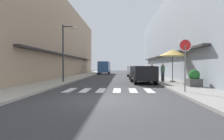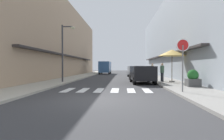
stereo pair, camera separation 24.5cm
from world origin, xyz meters
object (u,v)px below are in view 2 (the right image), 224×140
parked_car_near (142,72)px  parked_car_mid (137,71)px  cafe_umbrella (172,53)px  pedestrian_walking_near (162,72)px  delivery_van (105,67)px  parked_car_far (134,70)px  round_street_sign (183,51)px  street_lamp (65,47)px  planter_corner (193,79)px  pedestrian_walking_far (152,69)px

parked_car_near → parked_car_mid: 5.56m
cafe_umbrella → pedestrian_walking_near: cafe_umbrella is taller
delivery_van → pedestrian_walking_near: bearing=-71.6°
parked_car_far → round_street_sign: bearing=-85.5°
street_lamp → planter_corner: street_lamp is taller
delivery_van → round_street_sign: size_ratio=1.98×
parked_car_mid → cafe_umbrella: 6.01m
parked_car_mid → pedestrian_walking_far: bearing=67.2°
cafe_umbrella → planter_corner: size_ratio=2.51×
parked_car_mid → delivery_van: 15.95m
parked_car_near → planter_corner: size_ratio=3.79×
cafe_umbrella → pedestrian_walking_far: bearing=89.7°
parked_car_far → round_street_sign: (1.46, -18.46, 1.30)m
street_lamp → pedestrian_walking_far: bearing=52.3°
round_street_sign → pedestrian_walking_far: bearing=86.2°
parked_car_far → pedestrian_walking_far: pedestrian_walking_far is taller
parked_car_near → round_street_sign: 6.72m
pedestrian_walking_far → parked_car_near: bearing=57.9°
parked_car_near → pedestrian_walking_near: bearing=12.2°
street_lamp → cafe_umbrella: (9.24, 0.50, -0.53)m
delivery_van → pedestrian_walking_near: (6.77, -20.32, -0.46)m
parked_car_mid → street_lamp: size_ratio=0.84×
round_street_sign → pedestrian_walking_far: size_ratio=1.52×
parked_car_near → cafe_umbrella: (2.61, 0.42, 1.68)m
parked_car_far → delivery_van: delivery_van is taller
delivery_van → parked_car_near: bearing=-76.4°
pedestrian_walking_far → round_street_sign: bearing=66.8°
parked_car_far → cafe_umbrella: cafe_umbrella is taller
parked_car_mid → street_lamp: 8.99m
street_lamp → pedestrian_walking_far: size_ratio=2.71×
parked_car_near → planter_corner: bearing=-50.2°
parked_car_mid → planter_corner: bearing=-71.9°
parked_car_far → cafe_umbrella: size_ratio=1.49×
delivery_van → pedestrian_walking_far: bearing=-48.8°
round_street_sign → parked_car_mid: bearing=96.9°
delivery_van → cafe_umbrella: cafe_umbrella is taller
parked_car_far → street_lamp: street_lamp is taller
delivery_van → street_lamp: (-1.63, -20.79, 1.73)m
round_street_sign → planter_corner: round_street_sign is taller
street_lamp → parked_car_near: bearing=0.7°
round_street_sign → planter_corner: 3.60m
parked_car_far → parked_car_mid: bearing=-90.0°
parked_car_far → cafe_umbrella: (2.61, -11.61, 1.68)m
parked_car_mid → delivery_van: (-5.00, 15.14, 0.48)m
delivery_van → planter_corner: delivery_van is taller
pedestrian_walking_far → street_lamp: bearing=32.8°
parked_car_near → pedestrian_walking_far: pedestrian_walking_far is taller
round_street_sign → street_lamp: size_ratio=0.56×
street_lamp → planter_corner: 10.53m
parked_car_near → cafe_umbrella: cafe_umbrella is taller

